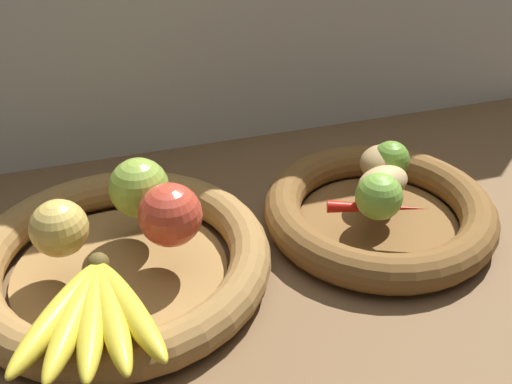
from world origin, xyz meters
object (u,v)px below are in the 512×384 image
object	(u,v)px
fruit_bowl_left	(119,261)
fruit_bowl_right	(379,212)
apple_golden_left	(59,228)
chili_pepper	(379,208)
lime_near	(379,197)
potato_back	(381,162)
banana_bunch_front	(93,313)
potato_large	(383,182)
apple_green_back	(139,188)
lime_far	(391,160)
apple_red_right	(170,215)

from	to	relation	value
fruit_bowl_left	fruit_bowl_right	world-z (taller)	same
fruit_bowl_right	apple_golden_left	distance (cm)	41.85
chili_pepper	fruit_bowl_right	bearing A→B (deg)	77.18
lime_near	potato_back	bearing A→B (deg)	61.02
banana_bunch_front	potato_back	distance (cm)	44.76
potato_large	lime_near	world-z (taller)	lime_near
fruit_bowl_right	lime_near	distance (cm)	7.63
apple_green_back	potato_large	bearing A→B (deg)	-10.15
fruit_bowl_right	lime_far	xyz separation A→B (cm)	(3.25, 4.18, 5.35)
banana_bunch_front	lime_near	size ratio (longest dim) A/B	3.07
lime_far	banana_bunch_front	bearing A→B (deg)	-158.14
potato_large	potato_back	bearing A→B (deg)	65.56
fruit_bowl_left	apple_golden_left	bearing A→B (deg)	176.32
lime_far	apple_red_right	bearing A→B (deg)	-170.01
lime_near	lime_far	size ratio (longest dim) A/B	1.15
apple_golden_left	chili_pepper	size ratio (longest dim) A/B	0.52
apple_red_right	lime_near	xyz separation A→B (cm)	(25.93, -2.73, -0.83)
banana_bunch_front	potato_back	world-z (taller)	potato_back
banana_bunch_front	apple_green_back	bearing A→B (deg)	67.26
apple_golden_left	lime_far	size ratio (longest dim) A/B	1.29
potato_large	lime_far	size ratio (longest dim) A/B	1.45
fruit_bowl_right	lime_far	world-z (taller)	lime_far
potato_back	lime_far	distance (cm)	1.31
fruit_bowl_left	banana_bunch_front	distance (cm)	13.94
apple_red_right	apple_golden_left	size ratio (longest dim) A/B	1.13
fruit_bowl_right	lime_far	bearing A→B (deg)	52.13
lime_far	chili_pepper	bearing A→B (deg)	-125.47
lime_near	apple_golden_left	bearing A→B (deg)	173.25
apple_red_right	lime_far	size ratio (longest dim) A/B	1.46
fruit_bowl_right	potato_back	xyz separation A→B (cm)	(2.16, 4.74, 4.91)
apple_golden_left	lime_near	xyz separation A→B (cm)	(38.61, -4.57, -0.39)
potato_back	lime_near	bearing A→B (deg)	-118.98
fruit_bowl_right	chili_pepper	xyz separation A→B (cm)	(-2.30, -3.61, 3.55)
fruit_bowl_right	lime_far	size ratio (longest dim) A/B	6.00
fruit_bowl_left	lime_near	bearing A→B (deg)	-7.33
fruit_bowl_left	apple_green_back	distance (cm)	9.49
potato_back	lime_far	xyz separation A→B (cm)	(1.09, -0.56, 0.44)
fruit_bowl_right	chili_pepper	bearing A→B (deg)	-122.50
fruit_bowl_right	potato_large	size ratio (longest dim) A/B	4.15
fruit_bowl_right	lime_far	distance (cm)	7.53
chili_pepper	lime_near	bearing A→B (deg)	-110.78
apple_golden_left	potato_large	distance (cm)	41.42
apple_golden_left	lime_near	size ratio (longest dim) A/B	1.13
fruit_bowl_left	fruit_bowl_right	xyz separation A→B (cm)	(35.30, 0.00, 0.01)
potato_large	chili_pepper	size ratio (longest dim) A/B	0.58
lime_far	lime_near	bearing A→B (deg)	-125.84
potato_back	chili_pepper	xyz separation A→B (cm)	(-4.45, -8.35, -1.35)
lime_far	chili_pepper	world-z (taller)	lime_far
apple_golden_left	fruit_bowl_right	bearing A→B (deg)	-0.54
apple_red_right	potato_back	world-z (taller)	apple_red_right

